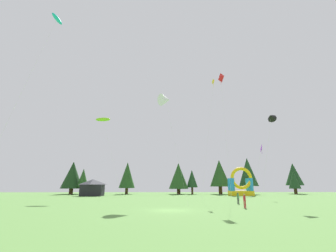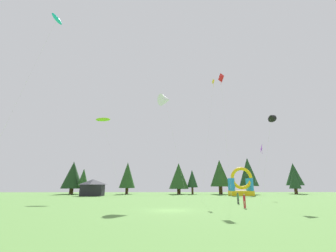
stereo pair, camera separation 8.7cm
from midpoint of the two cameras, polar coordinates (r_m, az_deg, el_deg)
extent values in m
plane|color=#5B8C42|center=(26.71, 0.55, -20.08)|extent=(120.00, 120.00, 0.00)
cone|color=black|center=(36.91, 23.99, 2.05)|extent=(1.79, 1.82, 1.44)
cylinder|color=silver|center=(36.11, 22.97, -7.67)|extent=(2.04, 1.59, 12.28)
pyramid|color=purple|center=(51.79, 22.11, -5.23)|extent=(0.88, 1.43, 1.34)
cylinder|color=purple|center=(51.71, 22.05, -5.79)|extent=(0.04, 0.04, 1.07)
cylinder|color=silver|center=(49.69, 21.02, -10.71)|extent=(3.66, 2.07, 9.89)
pyramid|color=yellow|center=(53.91, 11.12, 10.60)|extent=(0.38, 0.96, 0.95)
cylinder|color=yellow|center=(53.63, 11.08, 10.01)|extent=(0.04, 0.04, 1.23)
cylinder|color=silver|center=(45.75, 9.85, -1.59)|extent=(4.82, 7.89, 25.09)
pyramid|color=red|center=(43.35, 12.67, 11.41)|extent=(0.81, 1.30, 1.28)
cylinder|color=red|center=(43.15, 12.82, 10.66)|extent=(0.04, 0.04, 1.23)
cylinder|color=silver|center=(42.55, 14.05, -3.09)|extent=(1.91, 4.75, 21.22)
cone|color=white|center=(40.13, -0.74, 6.47)|extent=(3.05, 3.00, 2.43)
cylinder|color=silver|center=(35.73, 1.76, -4.99)|extent=(3.15, 4.68, 16.89)
ellipsoid|color=#8CD826|center=(49.59, -15.76, 1.56)|extent=(3.04, 1.23, 1.00)
cylinder|color=silver|center=(47.56, -13.65, -7.59)|extent=(4.69, 0.05, 15.73)
ellipsoid|color=#19B7CC|center=(36.15, -25.70, 22.66)|extent=(1.13, 2.09, 0.83)
cylinder|color=silver|center=(28.24, -32.46, 6.85)|extent=(1.30, 7.25, 23.62)
cylinder|color=black|center=(36.73, 16.95, -17.25)|extent=(0.12, 0.12, 0.80)
cylinder|color=black|center=(36.68, 16.70, -17.27)|extent=(0.12, 0.12, 0.80)
cylinder|color=#33723F|center=(36.67, 16.74, -16.14)|extent=(0.29, 0.29, 0.64)
sphere|color=#9E704C|center=(36.65, 16.69, -15.48)|extent=(0.22, 0.22, 0.22)
cylinder|color=#B21E26|center=(30.48, 18.46, -17.91)|extent=(0.16, 0.16, 0.79)
cylinder|color=#B21E26|center=(30.53, 18.17, -17.92)|extent=(0.16, 0.16, 0.79)
cylinder|color=#B21E26|center=(30.46, 18.20, -16.59)|extent=(0.40, 0.40, 0.63)
sphere|color=#9E704C|center=(30.44, 18.14, -15.79)|extent=(0.22, 0.22, 0.22)
cube|color=yellow|center=(63.54, 17.45, -15.49)|extent=(5.66, 3.53, 1.16)
cylinder|color=#268CD8|center=(61.60, 15.55, -13.70)|extent=(0.99, 0.99, 3.10)
cylinder|color=#268CD8|center=(63.06, 19.74, -13.39)|extent=(0.99, 0.99, 3.10)
cylinder|color=#268CD8|center=(64.05, 14.91, -13.73)|extent=(0.99, 0.99, 3.10)
cylinder|color=#268CD8|center=(65.45, 18.96, -13.45)|extent=(0.99, 0.99, 3.10)
torus|color=yellow|center=(62.31, 17.57, -12.13)|extent=(5.47, 0.79, 5.47)
cube|color=black|center=(61.42, -18.17, -14.78)|extent=(5.15, 3.49, 2.70)
pyramid|color=#3F3F47|center=(61.41, -18.02, -12.94)|extent=(5.15, 3.49, 1.26)
cylinder|color=#4C331E|center=(74.56, -22.80, -14.59)|extent=(1.10, 1.10, 1.59)
cone|color=#193819|center=(74.58, -22.45, -11.04)|extent=(6.10, 6.10, 7.69)
cylinder|color=#4C331E|center=(72.30, -20.43, -14.64)|extent=(0.56, 0.56, 2.12)
cone|color=#234C1E|center=(72.30, -20.19, -11.81)|extent=(3.11, 3.11, 5.04)
cylinder|color=#4C331E|center=(70.32, -10.20, -15.48)|extent=(0.84, 0.84, 1.72)
cone|color=#234C1E|center=(70.35, -10.04, -11.78)|extent=(4.65, 4.65, 7.37)
cylinder|color=#4C331E|center=(68.99, 2.61, -15.80)|extent=(1.01, 1.01, 1.51)
cone|color=#234C1E|center=(69.00, 2.56, -12.14)|extent=(5.63, 5.63, 7.30)
cylinder|color=#4C331E|center=(69.58, 5.96, -15.57)|extent=(0.58, 0.58, 1.88)
cone|color=#1E4221|center=(69.57, 5.89, -12.74)|extent=(3.24, 3.24, 4.98)
cylinder|color=#4C331E|center=(70.16, 12.75, -15.18)|extent=(1.03, 1.03, 2.16)
cone|color=#234C1E|center=(70.21, 12.54, -11.23)|extent=(5.71, 5.71, 7.55)
cylinder|color=#4C331E|center=(71.59, 19.34, -14.68)|extent=(0.96, 0.96, 2.28)
cone|color=#1E4221|center=(71.66, 19.00, -10.60)|extent=(5.34, 5.34, 7.94)
cylinder|color=#4C331E|center=(78.92, 28.84, -13.90)|extent=(0.59, 0.59, 1.55)
cone|color=#1E4221|center=(78.90, 28.54, -11.47)|extent=(3.30, 3.30, 5.21)
cylinder|color=#4C331E|center=(81.39, 28.84, -13.54)|extent=(0.92, 0.92, 2.45)
cone|color=#1E4221|center=(81.43, 28.46, -10.36)|extent=(5.11, 5.11, 6.63)
camera|label=1|loc=(0.04, -90.06, 0.01)|focal=24.78mm
camera|label=2|loc=(0.04, 89.94, -0.01)|focal=24.78mm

